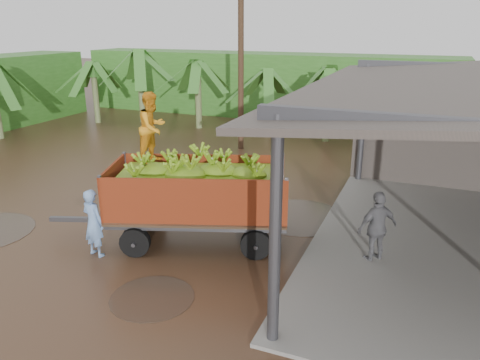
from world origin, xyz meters
name	(u,v)px	position (x,y,z in m)	size (l,w,h in m)	color
ground	(137,218)	(0.00, 0.00, 0.00)	(100.00, 100.00, 0.00)	black
hedge_north	(262,85)	(-2.00, 16.00, 1.80)	(22.00, 3.00, 3.60)	#2D661E
banana_trailer	(197,191)	(2.29, -0.62, 1.32)	(5.98, 3.39, 3.71)	#A53517
man_blue	(94,223)	(0.40, -2.24, 0.83)	(0.60, 0.40, 1.65)	#6E93C9
man_grey	(377,228)	(6.57, -0.09, 0.86)	(1.01, 0.42, 1.72)	slate
utility_pole	(241,46)	(-0.18, 8.26, 4.35)	(1.20, 0.24, 8.59)	#47301E
banana_plants	(115,107)	(-5.11, 6.15, 1.84)	(24.95, 20.58, 4.04)	#2D661E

